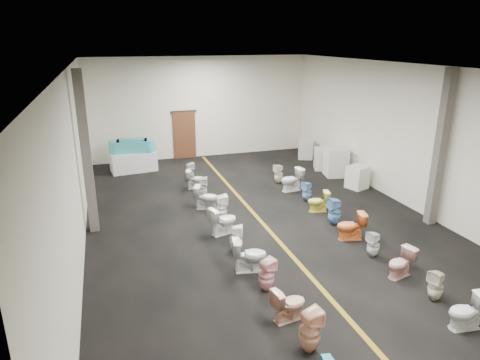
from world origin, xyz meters
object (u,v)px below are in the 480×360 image
Objects in this scene: appliance_crate_b at (336,162)px; toilet_left_6 at (223,220)px; appliance_crate_c at (324,159)px; toilet_right_8 at (307,191)px; appliance_crate_d at (306,149)px; toilet_right_1 at (467,312)px; toilet_left_4 at (249,255)px; toilet_left_9 at (202,187)px; toilet_right_5 at (351,226)px; toilet_right_3 at (401,263)px; display_table at (134,161)px; bathtub at (132,146)px; toilet_right_6 at (335,211)px; toilet_right_2 at (436,285)px; toilet_left_5 at (236,238)px; toilet_right_10 at (279,174)px; toilet_left_10 at (196,179)px; toilet_left_3 at (267,275)px; toilet_left_8 at (206,197)px; toilet_left_1 at (310,331)px; toilet_left_2 at (289,304)px; toilet_right_7 at (318,201)px; toilet_right_4 at (373,244)px; toilet_right_9 at (292,180)px; toilet_left_7 at (221,207)px.

toilet_left_6 is (-5.70, -3.80, -0.16)m from appliance_crate_b.
appliance_crate_c is 1.27× the size of toilet_right_8.
toilet_right_1 is at bearing -101.68° from appliance_crate_d.
toilet_left_4 reaches higher than toilet_left_9.
toilet_right_5 is at bearing -128.55° from toilet_left_6.
toilet_right_3 is (-2.44, -7.24, -0.21)m from appliance_crate_b.
toilet_left_6 reaches higher than toilet_right_5.
display_table is 2.61× the size of toilet_right_8.
toilet_right_6 is (5.19, -7.30, -0.65)m from bathtub.
appliance_crate_b reaches higher than toilet_right_2.
toilet_right_10 reaches higher than toilet_left_5.
toilet_left_10 is at bearing -144.95° from toilet_right_6.
bathtub reaches higher than toilet_left_3.
toilet_right_8 is at bearing -39.53° from bathtub.
toilet_left_9 is at bearing 16.92° from toilet_left_8.
toilet_left_4 is 1.06× the size of toilet_right_5.
toilet_left_3 is 1.08× the size of toilet_right_3.
toilet_left_1 is 7.35m from toilet_right_8.
appliance_crate_b is (7.61, -3.10, 0.16)m from display_table.
bathtub is at bearing 0.51° from toilet_left_6.
toilet_right_7 is at bearing -42.66° from toilet_left_2.
toilet_right_7 is at bearing -38.25° from toilet_left_4.
toilet_right_4 is at bearing -142.00° from toilet_left_6.
toilet_right_9 is at bearing 165.35° from toilet_right_8.
toilet_left_8 is 8.03m from toilet_right_1.
toilet_right_6 reaches higher than toilet_left_9.
toilet_left_3 is 1.06× the size of toilet_left_10.
toilet_right_7 is (-2.41, -3.15, -0.22)m from appliance_crate_b.
toilet_left_10 is (-0.05, 6.99, -0.02)m from toilet_left_3.
toilet_right_2 is at bearing -65.11° from display_table.
toilet_right_2 is 3.05m from toilet_right_5.
appliance_crate_c is 1.19× the size of toilet_right_10.
toilet_right_6 is 1.01× the size of toilet_right_9.
toilet_left_3 is (2.04, -9.93, -0.69)m from bathtub.
toilet_left_2 is 0.87× the size of toilet_left_7.
toilet_left_10 reaches higher than toilet_right_2.
toilet_left_9 is (2.01, -3.90, -0.70)m from bathtub.
toilet_right_8 is (0.10, 5.02, -0.00)m from toilet_right_3.
toilet_right_10 is (3.11, -0.33, 0.01)m from toilet_left_10.
toilet_left_1 is at bearing 166.82° from toilet_left_6.
toilet_right_6 is at bearing 10.43° from toilet_right_7.
toilet_left_4 is at bearing -133.64° from appliance_crate_b.
toilet_right_8 is (3.36, 1.58, -0.05)m from toilet_left_6.
toilet_left_2 is 1.02× the size of toilet_right_2.
toilet_right_7 is (0.04, 4.09, -0.01)m from toilet_right_3.
toilet_right_1 reaches higher than toilet_left_10.
toilet_left_7 is at bearing -21.29° from toilet_left_3.
toilet_left_10 is (-0.02, 0.95, -0.01)m from toilet_left_9.
toilet_left_4 is (-5.66, -8.63, -0.04)m from appliance_crate_d.
toilet_left_5 is 1.00× the size of toilet_right_1.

